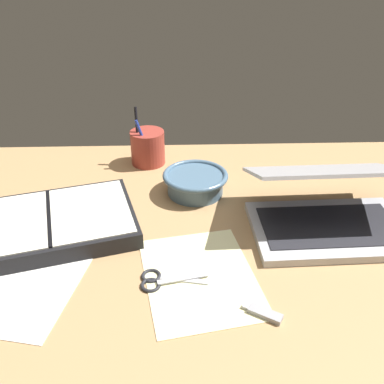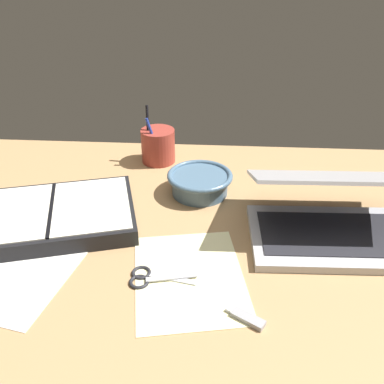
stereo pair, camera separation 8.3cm
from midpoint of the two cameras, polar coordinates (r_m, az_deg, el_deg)
name	(u,v)px [view 1 (the left image)]	position (r cm, az deg, el deg)	size (l,w,h in cm)	color
desk_top	(211,243)	(94.25, 0.00, -6.94)	(140.00, 100.00, 2.00)	tan
laptop	(328,209)	(98.55, 15.47, -2.20)	(34.96, 29.18, 16.52)	#B7B7BC
bowl	(195,182)	(108.82, -1.74, 1.31)	(16.69, 16.69, 5.66)	slate
pen_cup	(148,147)	(124.33, -7.86, 5.88)	(9.71, 9.71, 16.78)	#9E382D
planner	(51,224)	(101.33, -20.61, -4.08)	(42.09, 34.02, 4.29)	black
scissors	(159,280)	(83.94, -7.33, -11.67)	(13.01, 6.49, 0.80)	#B7B7BC
paper_sheet_front	(200,277)	(84.45, -1.83, -11.30)	(20.83, 27.33, 0.16)	#F4EFB2
paper_sheet_beside_planner	(18,290)	(89.58, -24.78, -11.88)	(20.82, 22.20, 0.16)	white
usb_drive	(264,313)	(77.51, 6.44, -15.90)	(6.95, 5.18, 1.00)	#99999E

